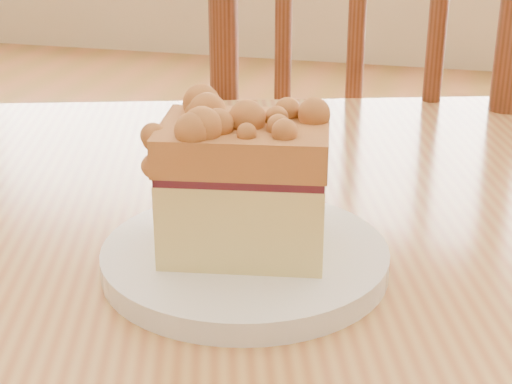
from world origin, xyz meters
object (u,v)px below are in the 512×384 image
(cafe_table_main, at_px, (236,359))
(plate, at_px, (245,259))
(cafe_chair_main, at_px, (383,215))
(cake_slice, at_px, (243,178))

(cafe_table_main, height_order, plate, plate)
(cafe_chair_main, bearing_deg, cake_slice, 98.65)
(cafe_chair_main, xyz_separation_m, cake_slice, (-0.04, -0.65, 0.30))
(cafe_chair_main, bearing_deg, cafe_table_main, 96.84)
(plate, bearing_deg, cafe_table_main, 117.60)
(cafe_table_main, distance_m, cafe_chair_main, 0.63)
(cake_slice, bearing_deg, cafe_chair_main, 77.14)
(cafe_table_main, bearing_deg, plate, -80.12)
(cafe_chair_main, distance_m, cake_slice, 0.72)
(cafe_table_main, bearing_deg, cake_slice, -82.13)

